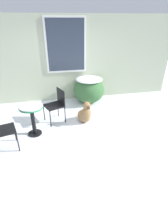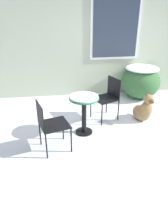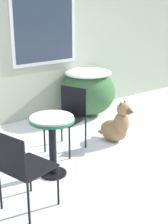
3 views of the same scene
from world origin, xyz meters
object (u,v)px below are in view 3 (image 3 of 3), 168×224
patio_table (52,132)px  patio_chair_far_side (22,166)px  patio_chair_near_table (68,115)px  dog (117,126)px

patio_table → patio_chair_far_side: (-0.65, -0.48, -0.06)m
patio_table → patio_chair_far_side: bearing=-143.7°
patio_table → patio_chair_near_table: size_ratio=0.86×
patio_table → patio_chair_far_side: patio_chair_far_side is taller
patio_chair_far_side → dog: (1.99, 0.79, -0.28)m
dog → patio_chair_far_side: bearing=-173.6°
patio_chair_near_table → dog: size_ratio=1.35×
patio_chair_near_table → patio_chair_far_side: (-1.25, -1.03, 0.00)m
dog → patio_chair_near_table: bearing=147.1°
patio_chair_near_table → dog: bearing=49.7°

